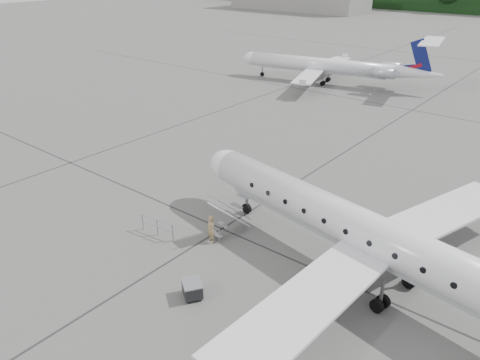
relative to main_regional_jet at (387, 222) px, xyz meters
The scene contains 7 objects.
ground 5.34m from the main_regional_jet, 131.39° to the right, with size 320.00×320.00×0.00m, color #5B5B58.
main_regional_jet is the anchor object (origin of this frame).
airstair 8.86m from the main_regional_jet, behind, with size 0.85×2.41×2.23m, color silver, non-canonical shape.
passenger 9.38m from the main_regional_jet, 166.62° to the right, with size 0.58×0.38×1.60m, color #9B8154.
safety_railing 12.41m from the main_regional_jet, 163.32° to the right, with size 2.20×0.08×1.00m, color gray, non-canonical shape.
baggage_cart 9.27m from the main_regional_jet, 136.27° to the right, with size 0.99×0.80×0.86m, color black, non-canonical shape.
bg_regional_left 40.06m from the main_regional_jet, 124.16° to the left, with size 23.12×16.65×6.07m, color silver, non-canonical shape.
Camera 1 is at (8.77, -14.99, 14.11)m, focal length 35.00 mm.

